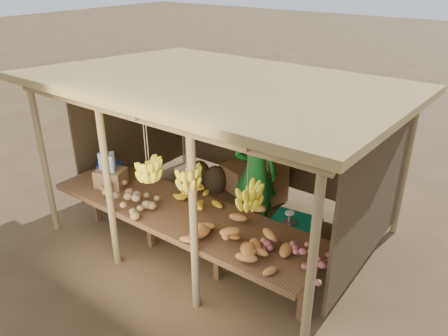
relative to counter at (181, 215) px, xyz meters
The scene contains 13 objects.
ground 1.20m from the counter, 90.00° to the left, with size 60.00×60.00×0.00m, color brown.
stall_structure 1.52m from the counter, 85.10° to the left, with size 4.70×3.50×2.43m.
counter is the anchor object (origin of this frame).
potato_heap 0.83m from the counter, 162.85° to the right, with size 1.00×0.60×0.37m, color #90704A, non-canonical shape.
sweet_potato_heap 1.08m from the counter, ahead, with size 1.12×0.67×0.36m, color #BC7230, non-canonical shape.
onion_heap 1.66m from the counter, ahead, with size 0.86×0.52×0.36m, color #A85251, non-canonical shape.
banana_pile 0.34m from the counter, 72.77° to the left, with size 0.60×0.36×0.35m, color yellow, non-canonical shape.
tomato_basin 1.68m from the counter, behind, with size 0.38×0.38×0.20m.
bottle_box 1.30m from the counter, behind, with size 0.49×0.44×0.50m.
vendor 1.39m from the counter, 77.82° to the left, with size 0.65×0.43×1.79m, color #1B7B26.
tarp_crate 1.58m from the counter, 40.32° to the left, with size 0.69×0.62×0.75m.
carton_stack 2.18m from the counter, 94.33° to the left, with size 1.29×0.61×0.89m.
burlap_sacks 2.25m from the counter, 119.57° to the left, with size 0.78×0.41×0.55m.
Camera 1 is at (3.35, -4.53, 3.73)m, focal length 35.00 mm.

